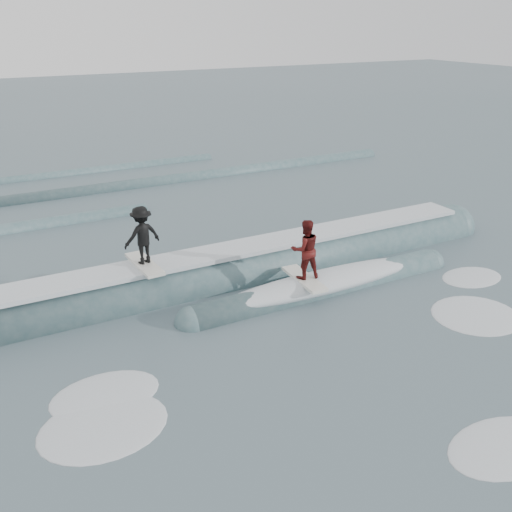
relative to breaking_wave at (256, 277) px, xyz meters
name	(u,v)px	position (x,y,z in m)	size (l,w,h in m)	color
ground	(343,359)	(-0.32, -5.34, -0.05)	(160.00, 160.00, 0.00)	#3F565C
breaking_wave	(256,277)	(0.00, 0.00, 0.00)	(21.06, 3.79, 2.02)	#37565C
surfer_black	(142,237)	(-3.64, 0.39, 1.95)	(1.25, 2.03, 1.88)	silver
surfer_red	(305,252)	(0.73, -1.81, 1.43)	(1.02, 2.03, 1.97)	silver
whitewater	(376,358)	(0.44, -5.71, -0.05)	(15.56, 7.85, 0.10)	silver
far_swells	(71,197)	(-3.50, 12.31, -0.05)	(37.98, 8.65, 0.80)	#37565C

